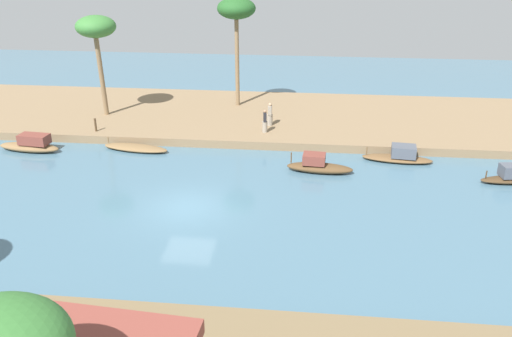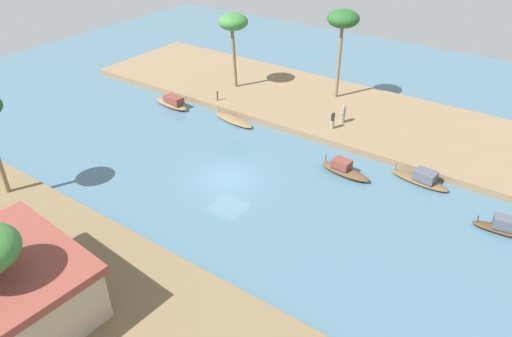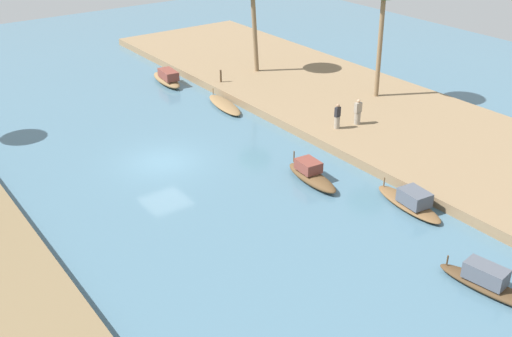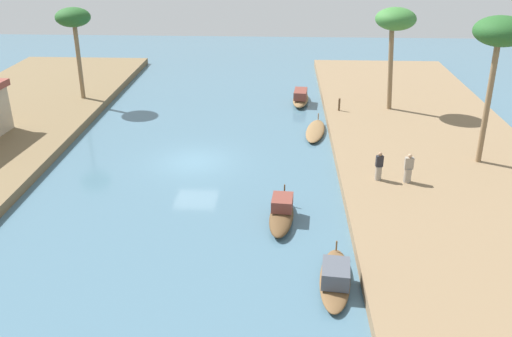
# 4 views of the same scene
# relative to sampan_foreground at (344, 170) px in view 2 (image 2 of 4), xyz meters

# --- Properties ---
(river_water) EXTENTS (75.38, 75.38, 0.00)m
(river_water) POSITION_rel_sampan_foreground_xyz_m (6.54, 5.12, -0.39)
(river_water) COLOR #476B7F
(river_water) RESTS_ON ground
(riverbank_left) EXTENTS (47.09, 11.91, 0.54)m
(riverbank_left) POSITION_rel_sampan_foreground_xyz_m (6.54, -9.03, -0.13)
(riverbank_left) COLOR #846B4C
(riverbank_left) RESTS_ON ground
(riverbank_right) EXTENTS (47.09, 11.91, 0.54)m
(riverbank_right) POSITION_rel_sampan_foreground_xyz_m (6.54, 19.26, -0.13)
(riverbank_right) COLOR brown
(riverbank_right) RESTS_ON ground
(sampan_foreground) EXTENTS (3.86, 1.39, 1.09)m
(sampan_foreground) POSITION_rel_sampan_foreground_xyz_m (0.00, 0.00, 0.00)
(sampan_foreground) COLOR brown
(sampan_foreground) RESTS_ON river_water
(sampan_downstream_large) EXTENTS (4.12, 1.55, 1.13)m
(sampan_downstream_large) POSITION_rel_sampan_foreground_xyz_m (18.00, -1.40, 0.04)
(sampan_downstream_large) COLOR brown
(sampan_downstream_large) RESTS_ON river_water
(sampan_with_red_awning) EXTENTS (4.24, 1.62, 1.03)m
(sampan_with_red_awning) POSITION_rel_sampan_foreground_xyz_m (-4.84, -2.07, -0.03)
(sampan_with_red_awning) COLOR brown
(sampan_with_red_awning) RESTS_ON river_water
(sampan_with_tall_canopy) EXTENTS (4.42, 1.82, 0.76)m
(sampan_with_tall_canopy) POSITION_rel_sampan_foreground_xyz_m (11.49, -2.19, -0.21)
(sampan_with_tall_canopy) COLOR brown
(sampan_with_tall_canopy) RESTS_ON river_water
(sampan_open_hull) EXTENTS (4.46, 1.68, 1.06)m
(sampan_open_hull) POSITION_rel_sampan_foreground_xyz_m (-10.88, 0.31, -0.01)
(sampan_open_hull) COLOR #47331E
(sampan_open_hull) RESTS_ON river_water
(person_on_near_bank) EXTENTS (0.38, 0.44, 1.57)m
(person_on_near_bank) POSITION_rel_sampan_foreground_xyz_m (3.32, -6.44, 0.82)
(person_on_near_bank) COLOR gray
(person_on_near_bank) RESTS_ON riverbank_left
(person_by_mooring) EXTENTS (0.38, 0.39, 1.54)m
(person_by_mooring) POSITION_rel_sampan_foreground_xyz_m (3.53, -4.99, 0.79)
(person_by_mooring) COLOR gray
(person_by_mooring) RESTS_ON riverbank_left
(mooring_post) EXTENTS (0.14, 0.14, 0.89)m
(mooring_post) POSITION_rel_sampan_foreground_xyz_m (14.74, -4.01, 0.59)
(mooring_post) COLOR #4C3823
(mooring_post) RESTS_ON riverbank_left
(palm_tree_left_near) EXTENTS (2.78, 2.78, 7.96)m
(palm_tree_left_near) POSITION_rel_sampan_foreground_xyz_m (6.16, -10.93, 7.15)
(palm_tree_left_near) COLOR #7F6647
(palm_tree_left_near) RESTS_ON riverbank_left
(palm_tree_left_far) EXTENTS (2.73, 2.73, 7.05)m
(palm_tree_left_far) POSITION_rel_sampan_foreground_xyz_m (15.35, -7.47, 6.26)
(palm_tree_left_far) COLOR #7F6647
(palm_tree_left_far) RESTS_ON riverbank_left
(riverside_building) EXTENTS (7.95, 6.76, 3.22)m
(riverside_building) POSITION_rel_sampan_foreground_xyz_m (7.00, 20.69, 1.78)
(riverside_building) COLOR tan
(riverside_building) RESTS_ON riverbank_right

